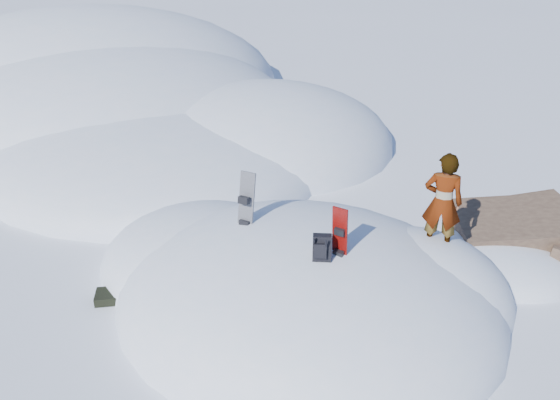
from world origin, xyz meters
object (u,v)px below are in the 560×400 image
(snowboard_dark, at_px, (245,214))
(snowboard_red, at_px, (340,244))
(person, at_px, (443,203))
(backpack, at_px, (322,248))

(snowboard_dark, bearing_deg, snowboard_red, -9.06)
(snowboard_red, bearing_deg, person, 57.98)
(backpack, bearing_deg, snowboard_red, 27.41)
(person, bearing_deg, snowboard_red, 43.51)
(snowboard_dark, xyz_separation_m, backpack, (1.60, -0.76, 0.05))
(snowboard_dark, distance_m, person, 3.43)
(backpack, relative_size, person, 0.27)
(snowboard_red, xyz_separation_m, snowboard_dark, (-1.84, 0.55, -0.04))
(backpack, distance_m, person, 2.39)
(backpack, bearing_deg, snowboard_dark, 139.66)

